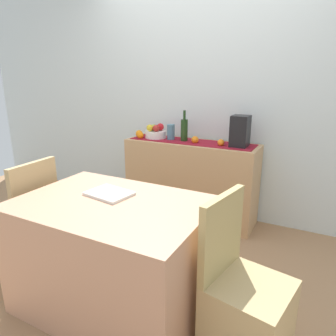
{
  "coord_description": "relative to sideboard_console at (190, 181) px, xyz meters",
  "views": [
    {
      "loc": [
        1.2,
        -1.94,
        1.47
      ],
      "look_at": [
        0.01,
        0.35,
        0.71
      ],
      "focal_mm": 32.93,
      "sensor_mm": 36.0,
      "label": 1
    }
  ],
  "objects": [
    {
      "name": "orange_loose_mid",
      "position": [
        -0.56,
        -0.09,
        0.45
      ],
      "size": [
        0.07,
        0.07,
        0.07
      ],
      "primitive_type": "sphere",
      "color": "orange",
      "rests_on": "sideboard_console"
    },
    {
      "name": "apple_rear",
      "position": [
        -0.45,
        0.01,
        0.53
      ],
      "size": [
        0.07,
        0.07,
        0.07
      ],
      "primitive_type": "sphere",
      "color": "#98B138",
      "rests_on": "fruit_bowl"
    },
    {
      "name": "orange_loose_end",
      "position": [
        -0.61,
        -0.02,
        0.46
      ],
      "size": [
        0.08,
        0.08,
        0.08
      ],
      "primitive_type": "sphere",
      "color": "orange",
      "rests_on": "sideboard_console"
    },
    {
      "name": "sideboard_console",
      "position": [
        0.0,
        0.0,
        0.0
      ],
      "size": [
        1.38,
        0.42,
        0.84
      ],
      "primitive_type": "cube",
      "color": "tan",
      "rests_on": "ground"
    },
    {
      "name": "fruit_bowl",
      "position": [
        -0.42,
        0.0,
        0.46
      ],
      "size": [
        0.23,
        0.23,
        0.08
      ],
      "primitive_type": "cylinder",
      "color": "white",
      "rests_on": "table_runner"
    },
    {
      "name": "wine_bottle",
      "position": [
        -0.08,
        0.0,
        0.54
      ],
      "size": [
        0.07,
        0.07,
        0.32
      ],
      "color": "#1D3A16",
      "rests_on": "sideboard_console"
    },
    {
      "name": "dining_table",
      "position": [
        0.1,
        -1.47,
        -0.05
      ],
      "size": [
        1.18,
        0.82,
        0.74
      ],
      "primitive_type": "cube",
      "color": "tan",
      "rests_on": "ground"
    },
    {
      "name": "orange_loose_near_bowl",
      "position": [
        0.06,
        -0.05,
        0.45
      ],
      "size": [
        0.07,
        0.07,
        0.07
      ],
      "primitive_type": "sphere",
      "color": "orange",
      "rests_on": "sideboard_console"
    },
    {
      "name": "ceramic_vase",
      "position": [
        -0.23,
        0.0,
        0.5
      ],
      "size": [
        0.08,
        0.08,
        0.16
      ],
      "primitive_type": "cylinder",
      "color": "slate",
      "rests_on": "sideboard_console"
    },
    {
      "name": "open_book",
      "position": [
        0.02,
        -1.38,
        0.33
      ],
      "size": [
        0.31,
        0.25,
        0.02
      ],
      "primitive_type": "cube",
      "rotation": [
        0.0,
        0.0,
        -0.15
      ],
      "color": "white",
      "rests_on": "dining_table"
    },
    {
      "name": "apple_upper",
      "position": [
        -0.46,
        -0.05,
        0.54
      ],
      "size": [
        0.07,
        0.07,
        0.07
      ],
      "primitive_type": "sphere",
      "color": "gold",
      "rests_on": "fruit_bowl"
    },
    {
      "name": "chair_near_window",
      "position": [
        -0.75,
        -1.47,
        -0.15
      ],
      "size": [
        0.41,
        0.41,
        0.9
      ],
      "color": "tan",
      "rests_on": "ground"
    },
    {
      "name": "coffee_maker",
      "position": [
        0.5,
        0.0,
        0.57
      ],
      "size": [
        0.16,
        0.18,
        0.3
      ],
      "primitive_type": "cube",
      "color": "black",
      "rests_on": "sideboard_console"
    },
    {
      "name": "apple_center",
      "position": [
        -0.38,
        0.04,
        0.54
      ],
      "size": [
        0.08,
        0.08,
        0.08
      ],
      "primitive_type": "sphere",
      "color": "red",
      "rests_on": "fruit_bowl"
    },
    {
      "name": "chair_by_corner",
      "position": [
        0.96,
        -1.46,
        -0.15
      ],
      "size": [
        0.47,
        0.47,
        0.9
      ],
      "color": "tan",
      "rests_on": "ground"
    },
    {
      "name": "orange_loose_far",
      "position": [
        0.33,
        -0.05,
        0.45
      ],
      "size": [
        0.07,
        0.07,
        0.07
      ],
      "primitive_type": "sphere",
      "color": "orange",
      "rests_on": "sideboard_console"
    },
    {
      "name": "ground_plane",
      "position": [
        0.02,
        -0.92,
        -0.43
      ],
      "size": [
        6.4,
        6.4,
        0.02
      ],
      "primitive_type": "cube",
      "color": "#A17752",
      "rests_on": "ground"
    },
    {
      "name": "apple_front",
      "position": [
        -0.39,
        -0.05,
        0.54
      ],
      "size": [
        0.07,
        0.07,
        0.07
      ],
      "primitive_type": "sphere",
      "color": "#AF2821",
      "rests_on": "fruit_bowl"
    },
    {
      "name": "table_runner",
      "position": [
        0.0,
        0.0,
        0.42
      ],
      "size": [
        1.29,
        0.32,
        0.01
      ],
      "primitive_type": "cube",
      "color": "maroon",
      "rests_on": "sideboard_console"
    },
    {
      "name": "room_wall_rear",
      "position": [
        0.02,
        0.26,
        0.93
      ],
      "size": [
        6.4,
        0.06,
        2.7
      ],
      "primitive_type": "cube",
      "color": "silver",
      "rests_on": "ground"
    }
  ]
}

